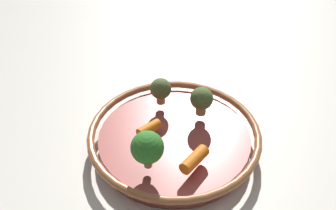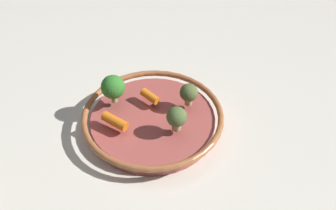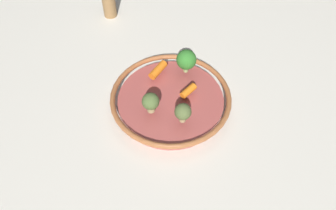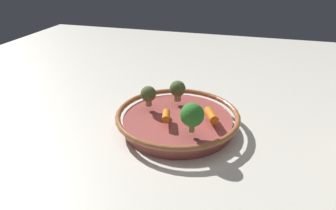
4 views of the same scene
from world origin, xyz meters
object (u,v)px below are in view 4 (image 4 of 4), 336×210
at_px(serving_bowl, 178,120).
at_px(baby_carrot_right, 211,115).
at_px(baby_carrot_back, 166,116).
at_px(broccoli_floret_large, 192,115).
at_px(broccoli_floret_small, 178,89).
at_px(broccoli_floret_mid, 148,94).

height_order(serving_bowl, baby_carrot_right, baby_carrot_right).
distance_m(baby_carrot_back, broccoli_floret_large, 0.08).
bearing_deg(broccoli_floret_small, broccoli_floret_large, -154.32).
xyz_separation_m(baby_carrot_right, broccoli_floret_small, (0.07, 0.09, 0.02)).
relative_size(broccoli_floret_large, broccoli_floret_small, 1.22).
height_order(broccoli_floret_mid, broccoli_floret_large, broccoli_floret_large).
distance_m(serving_bowl, broccoli_floret_large, 0.10).
bearing_deg(broccoli_floret_mid, broccoli_floret_small, -52.26).
bearing_deg(baby_carrot_right, baby_carrot_back, 106.12).
relative_size(broccoli_floret_mid, broccoli_floret_small, 0.95).
bearing_deg(baby_carrot_right, broccoli_floret_mid, 80.31).
xyz_separation_m(broccoli_floret_mid, broccoli_floret_large, (-0.09, -0.12, 0.01)).
xyz_separation_m(baby_carrot_back, broccoli_floret_mid, (0.05, 0.06, 0.02)).
bearing_deg(broccoli_floret_mid, baby_carrot_back, -132.17).
relative_size(baby_carrot_back, baby_carrot_right, 0.78).
distance_m(baby_carrot_right, broccoli_floret_large, 0.07).
distance_m(broccoli_floret_mid, broccoli_floret_large, 0.15).
distance_m(broccoli_floret_large, broccoli_floret_small, 0.15).
height_order(serving_bowl, broccoli_floret_large, broccoli_floret_large).
bearing_deg(serving_bowl, broccoli_floret_large, -146.52).
height_order(broccoli_floret_large, broccoli_floret_small, broccoli_floret_large).
bearing_deg(broccoli_floret_small, broccoli_floret_mid, 127.74).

